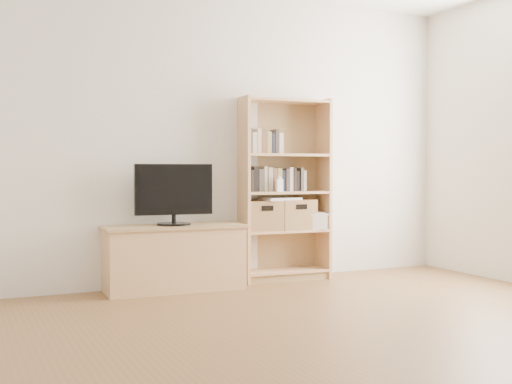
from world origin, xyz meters
TOP-DOWN VIEW (x-y plane):
  - floor at (0.00, 0.00)m, footprint 4.50×5.00m
  - back_wall at (0.00, 2.50)m, footprint 4.50×0.02m
  - tv_stand at (-0.59, 2.29)m, footprint 1.15×0.47m
  - bookshelf at (0.49, 2.35)m, footprint 0.85×0.34m
  - television at (-0.59, 2.29)m, footprint 0.66×0.10m
  - books_row_mid at (0.49, 2.37)m, footprint 0.87×0.22m
  - books_row_upper at (0.30, 2.38)m, footprint 0.35×0.15m
  - baby_monitor at (0.39, 2.27)m, footprint 0.06×0.04m
  - basket_left at (0.26, 2.36)m, footprint 0.35×0.30m
  - basket_right at (0.59, 2.34)m, footprint 0.34×0.28m
  - laptop at (0.43, 2.33)m, footprint 0.35×0.26m
  - magazine_stack at (0.77, 2.33)m, footprint 0.26×0.32m

SIDE VIEW (x-z plane):
  - floor at x=0.00m, z-range -0.01..0.01m
  - tv_stand at x=-0.59m, z-range 0.00..0.52m
  - magazine_stack at x=0.77m, z-range 0.46..0.59m
  - basket_left at x=0.26m, z-range 0.46..0.73m
  - basket_right at x=0.59m, z-range 0.46..0.74m
  - laptop at x=0.43m, z-range 0.73..0.76m
  - television at x=-0.59m, z-range 0.55..1.06m
  - bookshelf at x=0.49m, z-range 0.00..1.66m
  - baby_monitor at x=0.39m, z-range 0.81..0.93m
  - books_row_mid at x=0.49m, z-range 0.81..1.04m
  - books_row_upper at x=0.30m, z-range 1.15..1.34m
  - back_wall at x=0.00m, z-range 0.00..2.60m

